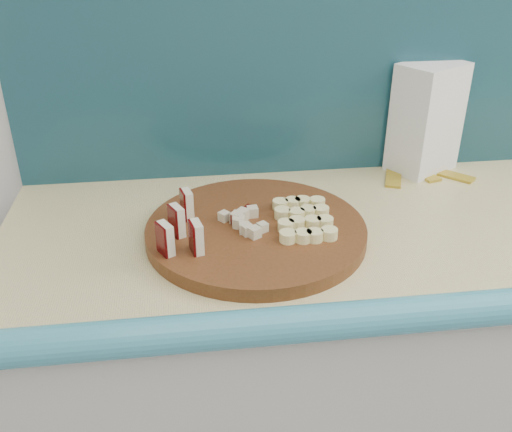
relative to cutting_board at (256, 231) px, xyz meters
The scene contains 9 objects.
kitchen_counter 0.75m from the cutting_board, ahead, with size 2.20×0.63×0.91m.
backsplash 0.71m from the cutting_board, 28.07° to the left, with size 2.20×0.02×0.50m, color teal.
cutting_board is the anchor object (origin of this frame).
apple_wedges 0.15m from the cutting_board, 167.25° to the right, with size 0.08×0.17×0.06m.
apple_chunks 0.04m from the cutting_board, behind, with size 0.06×0.07×0.02m.
banana_slices 0.10m from the cutting_board, ahead, with size 0.11×0.16×0.02m.
flour_bag 0.54m from the cutting_board, 32.26° to the left, with size 0.15×0.11×0.26m, color white.
canister 0.55m from the cutting_board, 31.82° to the left, with size 0.08×0.08×0.13m.
banana_peel 0.50m from the cutting_board, 31.08° to the left, with size 0.23×0.19×0.01m.
Camera 1 is at (-0.61, 0.52, 1.48)m, focal length 40.00 mm.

